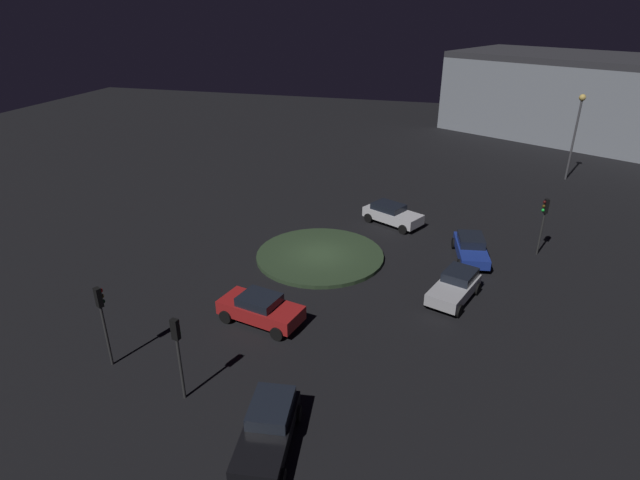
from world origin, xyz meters
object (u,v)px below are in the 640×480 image
object	(u,v)px
car_red	(260,308)
store_building	(630,102)
car_blue	(471,248)
traffic_light_southeast	(102,311)
car_silver	(455,287)
traffic_light_north	(544,216)
traffic_light_east	(178,343)
car_white	(392,214)
car_black	(268,428)
streetlamp_northwest	(577,122)

from	to	relation	value
car_red	store_building	distance (m)	52.05
car_blue	traffic_light_southeast	size ratio (longest dim) A/B	1.13
car_blue	car_silver	bearing A→B (deg)	-17.06
traffic_light_north	traffic_light_east	world-z (taller)	traffic_light_east
car_blue	car_white	bearing A→B (deg)	-135.59
store_building	traffic_light_southeast	bearing A→B (deg)	85.26
car_silver	traffic_light_north	xyz separation A→B (m)	(-7.08, 4.95, 1.93)
car_silver	car_white	bearing A→B (deg)	-133.50
traffic_light_north	car_blue	bearing A→B (deg)	6.05
car_black	car_silver	bearing A→B (deg)	146.01
car_silver	store_building	bearing A→B (deg)	176.39
traffic_light_southeast	car_silver	bearing A→B (deg)	-30.12
car_silver	traffic_light_north	bearing A→B (deg)	164.48
car_blue	traffic_light_southeast	bearing A→B (deg)	-54.11
streetlamp_northwest	traffic_light_southeast	bearing A→B (deg)	-34.79
car_white	car_silver	distance (m)	10.69
traffic_light_southeast	car_red	bearing A→B (deg)	-20.75
car_red	traffic_light_east	distance (m)	6.40
traffic_light_southeast	car_black	bearing A→B (deg)	-80.11
car_blue	streetlamp_northwest	world-z (taller)	streetlamp_northwest
traffic_light_north	traffic_light_east	distance (m)	23.72
car_blue	traffic_light_north	xyz separation A→B (m)	(-1.81, 4.17, 1.95)
car_silver	traffic_light_north	size ratio (longest dim) A/B	1.10
car_black	streetlamp_northwest	world-z (taller)	streetlamp_northwest
car_black	traffic_light_southeast	bearing A→B (deg)	-113.16
car_silver	traffic_light_east	world-z (taller)	traffic_light_east
car_white	traffic_light_east	world-z (taller)	traffic_light_east
traffic_light_east	traffic_light_north	bearing A→B (deg)	-32.39
car_blue	car_silver	xyz separation A→B (m)	(5.28, -0.78, 0.02)
car_blue	store_building	xyz separation A→B (m)	(-34.49, 16.13, 3.89)
car_white	traffic_light_north	bearing A→B (deg)	13.45
car_blue	streetlamp_northwest	bearing A→B (deg)	147.76
car_blue	traffic_light_east	xyz separation A→B (m)	(16.25, -11.21, 1.99)
car_black	traffic_light_east	world-z (taller)	traffic_light_east
car_black	car_white	size ratio (longest dim) A/B	0.94
traffic_light_east	traffic_light_southeast	bearing A→B (deg)	84.13
car_white	car_blue	distance (m)	7.06
car_black	traffic_light_southeast	distance (m)	9.04
traffic_light_east	store_building	bearing A→B (deg)	-20.29
car_red	car_silver	bearing A→B (deg)	-139.53
car_white	traffic_light_southeast	xyz separation A→B (m)	(19.44, -9.80, 2.05)
car_red	streetlamp_northwest	bearing A→B (deg)	-109.63
car_white	traffic_light_east	bearing A→B (deg)	-77.82
car_black	store_building	size ratio (longest dim) A/B	0.11
car_black	streetlamp_northwest	xyz separation A→B (m)	(-36.52, 15.24, 4.53)
car_black	car_red	size ratio (longest dim) A/B	0.95
car_blue	traffic_light_east	distance (m)	19.84
traffic_light_east	streetlamp_northwest	size ratio (longest dim) A/B	0.50
car_blue	streetlamp_northwest	distance (m)	21.12
car_white	streetlamp_northwest	bearing A→B (deg)	73.94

